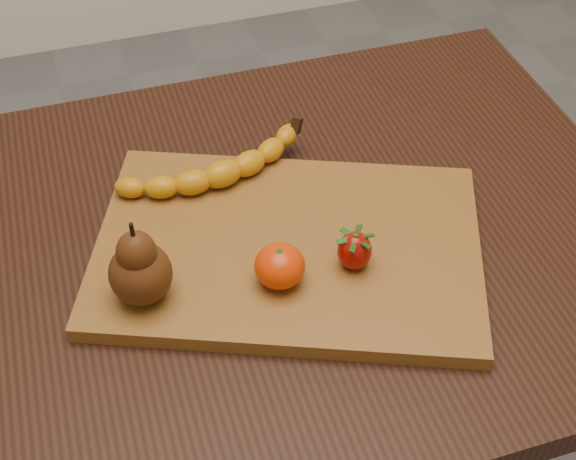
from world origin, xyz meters
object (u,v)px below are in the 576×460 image
object	(u,v)px
cutting_board	(288,248)
mandarin	(280,266)
table	(252,293)
pear	(138,261)

from	to	relation	value
cutting_board	mandarin	bearing A→B (deg)	-93.90
table	cutting_board	xyz separation A→B (m)	(0.04, -0.03, 0.11)
table	pear	distance (m)	0.23
cutting_board	pear	distance (m)	0.19
cutting_board	table	bearing A→B (deg)	159.74
pear	mandarin	world-z (taller)	pear
pear	mandarin	distance (m)	0.15
table	pear	bearing A→B (deg)	-154.97
mandarin	table	bearing A→B (deg)	97.32
table	mandarin	bearing A→B (deg)	-82.68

